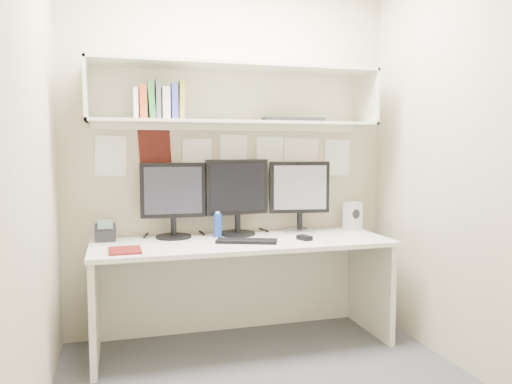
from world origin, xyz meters
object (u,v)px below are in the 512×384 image
object	(u,v)px
desk_phone	(106,232)
monitor_right	(299,194)
speaker	(353,216)
desk	(243,292)
maroon_notebook	(125,250)
keyboard	(247,241)
monitor_center	(237,195)
monitor_left	(173,198)

from	to	relation	value
desk_phone	monitor_right	bearing A→B (deg)	3.02
monitor_right	speaker	distance (m)	0.46
desk	speaker	bearing A→B (deg)	12.35
maroon_notebook	desk	bearing A→B (deg)	11.42
keyboard	speaker	size ratio (longest dim) A/B	1.88
keyboard	desk_phone	xyz separation A→B (m)	(-0.90, 0.30, 0.05)
desk	desk_phone	world-z (taller)	desk_phone
desk_phone	keyboard	bearing A→B (deg)	-15.98
monitor_center	monitor_right	size ratio (longest dim) A/B	1.04
keyboard	desk_phone	size ratio (longest dim) A/B	2.55
monitor_right	maroon_notebook	distance (m)	1.36
monitor_left	maroon_notebook	xyz separation A→B (m)	(-0.34, -0.39, -0.27)
desk	maroon_notebook	distance (m)	0.88
monitor_right	speaker	xyz separation A→B (m)	(0.43, -0.02, -0.17)
speaker	desk_phone	distance (m)	1.82
monitor_left	desk_phone	size ratio (longest dim) A/B	3.33
desk	speaker	size ratio (longest dim) A/B	9.44
monitor_center	maroon_notebook	distance (m)	0.93
maroon_notebook	desk_phone	bearing A→B (deg)	106.11
monitor_right	maroon_notebook	xyz separation A→B (m)	(-1.27, -0.39, -0.27)
monitor_left	monitor_center	size ratio (longest dim) A/B	0.96
monitor_left	keyboard	size ratio (longest dim) A/B	1.31
monitor_left	maroon_notebook	size ratio (longest dim) A/B	2.23
keyboard	desk_phone	bearing A→B (deg)	-177.62
keyboard	maroon_notebook	world-z (taller)	keyboard
monitor_left	speaker	size ratio (longest dim) A/B	2.46
desk	desk_phone	size ratio (longest dim) A/B	12.77
desk_phone	monitor_center	bearing A→B (deg)	3.18
keyboard	desk_phone	distance (m)	0.95
monitor_left	keyboard	bearing A→B (deg)	-32.56
monitor_left	monitor_right	size ratio (longest dim) A/B	1.00
monitor_right	speaker	world-z (taller)	monitor_right
monitor_center	desk_phone	distance (m)	0.94
monitor_center	monitor_right	distance (m)	0.48
desk	monitor_right	bearing A→B (deg)	24.00
monitor_right	keyboard	world-z (taller)	monitor_right
desk	maroon_notebook	world-z (taller)	maroon_notebook
desk	keyboard	distance (m)	0.38
monitor_center	maroon_notebook	world-z (taller)	monitor_center
monitor_center	desk_phone	world-z (taller)	monitor_center
maroon_notebook	speaker	bearing A→B (deg)	11.39
desk_phone	speaker	bearing A→B (deg)	2.39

